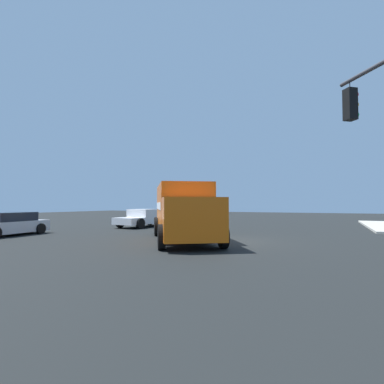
# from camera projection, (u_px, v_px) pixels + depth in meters

# --- Properties ---
(ground_plane) EXTENTS (100.00, 100.00, 0.00)m
(ground_plane) POSITION_uv_depth(u_px,v_px,m) (230.00, 241.00, 14.38)
(ground_plane) COLOR black
(delivery_truck) EXTENTS (6.39, 7.80, 2.78)m
(delivery_truck) POSITION_uv_depth(u_px,v_px,m) (183.00, 211.00, 14.92)
(delivery_truck) COLOR orange
(delivery_truck) RESTS_ON ground
(pickup_white) EXTENTS (2.73, 5.39, 1.38)m
(pickup_white) POSITION_uv_depth(u_px,v_px,m) (145.00, 217.00, 23.24)
(pickup_white) COLOR white
(pickup_white) RESTS_ON ground
(sedan_silver) EXTENTS (2.35, 4.45, 1.31)m
(sedan_silver) POSITION_uv_depth(u_px,v_px,m) (8.00, 224.00, 16.82)
(sedan_silver) COLOR #B7BABF
(sedan_silver) RESTS_ON ground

